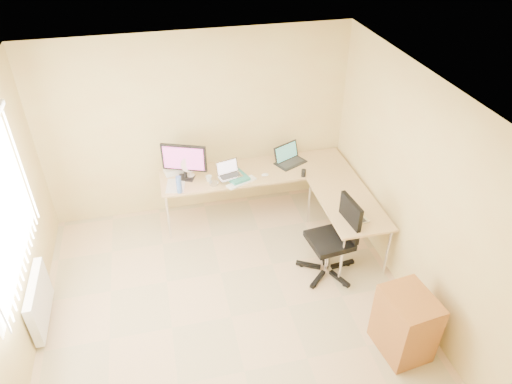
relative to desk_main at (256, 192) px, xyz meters
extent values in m
plane|color=tan|center=(-0.72, -1.85, -0.36)|extent=(4.50, 4.50, 0.00)
plane|color=white|center=(-0.72, -1.85, 2.24)|extent=(4.50, 4.50, 0.00)
plane|color=#DBCC82|center=(-0.72, 0.40, 0.93)|extent=(4.50, 0.00, 4.50)
plane|color=#DBCC82|center=(1.38, -1.85, 0.93)|extent=(0.00, 4.50, 4.50)
cube|color=tan|center=(0.00, 0.00, 0.00)|extent=(2.65, 0.70, 0.73)
cube|color=tan|center=(0.98, -1.00, 0.00)|extent=(0.70, 1.30, 0.73)
cube|color=black|center=(-0.97, 0.02, 0.62)|extent=(0.63, 0.40, 0.52)
cube|color=#297D6F|center=(-0.31, -0.14, 0.39)|extent=(0.35, 0.40, 0.06)
cube|color=silver|center=(-0.40, -0.15, 0.52)|extent=(0.37, 0.31, 0.20)
cube|color=black|center=(0.53, 0.08, 0.50)|extent=(0.52, 0.46, 0.27)
cube|color=white|center=(-0.26, -0.26, 0.38)|extent=(0.44, 0.29, 0.02)
ellipsoid|color=white|center=(0.09, -0.17, 0.38)|extent=(0.12, 0.10, 0.04)
imported|color=white|center=(-0.68, -0.12, 0.41)|extent=(0.09, 0.09, 0.08)
cylinder|color=silver|center=(-0.62, -0.21, 0.38)|extent=(0.17, 0.17, 0.03)
cylinder|color=#4B73CA|center=(-1.09, -0.29, 0.48)|extent=(0.09, 0.09, 0.24)
cube|color=silver|center=(-1.13, -0.13, 0.37)|extent=(0.29, 0.37, 0.01)
cube|color=white|center=(-1.13, 0.20, 0.41)|extent=(0.27, 0.22, 0.09)
cylinder|color=white|center=(-0.90, 0.06, 0.52)|extent=(0.27, 0.27, 0.32)
cylinder|color=black|center=(0.60, -0.30, 0.42)|extent=(0.06, 0.06, 0.11)
cube|color=#A7A7A7|center=(0.93, -1.35, 0.46)|extent=(0.31, 0.27, 0.19)
cube|color=black|center=(0.58, -1.40, 0.14)|extent=(0.70, 0.70, 1.05)
cube|color=brown|center=(0.95, -2.66, -0.01)|extent=(0.52, 0.61, 0.78)
cube|color=white|center=(-2.75, -1.45, -0.02)|extent=(0.09, 0.80, 0.55)
cube|color=white|center=(-2.78, -1.45, 1.19)|extent=(0.10, 1.80, 1.40)
camera|label=1|loc=(-1.26, -5.36, 3.85)|focal=32.73mm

